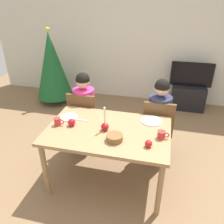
# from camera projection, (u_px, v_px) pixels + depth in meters

# --- Properties ---
(ground_plane) EXTENTS (7.68, 7.68, 0.00)m
(ground_plane) POSITION_uv_depth(u_px,v_px,m) (108.00, 178.00, 2.97)
(ground_plane) COLOR brown
(back_wall) EXTENTS (6.40, 0.10, 2.60)m
(back_wall) POSITION_uv_depth(u_px,v_px,m) (140.00, 37.00, 4.57)
(back_wall) COLOR beige
(back_wall) RESTS_ON ground
(dining_table) EXTENTS (1.40, 0.90, 0.75)m
(dining_table) POSITION_uv_depth(u_px,v_px,m) (108.00, 135.00, 2.66)
(dining_table) COLOR #99754C
(dining_table) RESTS_ON ground
(chair_left) EXTENTS (0.40, 0.40, 0.90)m
(chair_left) POSITION_uv_depth(u_px,v_px,m) (84.00, 117.00, 3.35)
(chair_left) COLOR brown
(chair_left) RESTS_ON ground
(chair_right) EXTENTS (0.40, 0.40, 0.90)m
(chair_right) POSITION_uv_depth(u_px,v_px,m) (158.00, 126.00, 3.14)
(chair_right) COLOR brown
(chair_right) RESTS_ON ground
(person_left_child) EXTENTS (0.30, 0.30, 1.17)m
(person_left_child) POSITION_uv_depth(u_px,v_px,m) (85.00, 112.00, 3.35)
(person_left_child) COLOR #33384C
(person_left_child) RESTS_ON ground
(person_right_child) EXTENTS (0.30, 0.30, 1.17)m
(person_right_child) POSITION_uv_depth(u_px,v_px,m) (158.00, 121.00, 3.14)
(person_right_child) COLOR #33384C
(person_right_child) RESTS_ON ground
(tv_stand) EXTENTS (0.64, 0.40, 0.48)m
(tv_stand) POSITION_uv_depth(u_px,v_px,m) (188.00, 97.00, 4.61)
(tv_stand) COLOR black
(tv_stand) RESTS_ON ground
(tv) EXTENTS (0.79, 0.05, 0.46)m
(tv) POSITION_uv_depth(u_px,v_px,m) (192.00, 74.00, 4.38)
(tv) COLOR black
(tv) RESTS_ON tv_stand
(christmas_tree) EXTENTS (0.73, 0.73, 1.53)m
(christmas_tree) POSITION_uv_depth(u_px,v_px,m) (52.00, 65.00, 4.60)
(christmas_tree) COLOR brown
(christmas_tree) RESTS_ON ground
(candle_centerpiece) EXTENTS (0.09, 0.09, 0.29)m
(candle_centerpiece) POSITION_uv_depth(u_px,v_px,m) (105.00, 125.00, 2.57)
(candle_centerpiece) COLOR red
(candle_centerpiece) RESTS_ON dining_table
(plate_left) EXTENTS (0.21, 0.21, 0.01)m
(plate_left) POSITION_uv_depth(u_px,v_px,m) (69.00, 117.00, 2.85)
(plate_left) COLOR white
(plate_left) RESTS_ON dining_table
(plate_right) EXTENTS (0.26, 0.26, 0.01)m
(plate_right) POSITION_uv_depth(u_px,v_px,m) (151.00, 121.00, 2.77)
(plate_right) COLOR silver
(plate_right) RESTS_ON dining_table
(mug_left) EXTENTS (0.12, 0.08, 0.09)m
(mug_left) POSITION_uv_depth(u_px,v_px,m) (58.00, 121.00, 2.68)
(mug_left) COLOR #B72D2D
(mug_left) RESTS_ON dining_table
(mug_right) EXTENTS (0.13, 0.08, 0.09)m
(mug_right) POSITION_uv_depth(u_px,v_px,m) (162.00, 135.00, 2.44)
(mug_right) COLOR #B72D2D
(mug_right) RESTS_ON dining_table
(fork_left) EXTENTS (0.18, 0.01, 0.01)m
(fork_left) POSITION_uv_depth(u_px,v_px,m) (80.00, 120.00, 2.79)
(fork_left) COLOR silver
(fork_left) RESTS_ON dining_table
(bowl_walnuts) EXTENTS (0.18, 0.18, 0.07)m
(bowl_walnuts) POSITION_uv_depth(u_px,v_px,m) (115.00, 138.00, 2.41)
(bowl_walnuts) COLOR brown
(bowl_walnuts) RESTS_ON dining_table
(apple_near_candle) EXTENTS (0.08, 0.08, 0.08)m
(apple_near_candle) POSITION_uv_depth(u_px,v_px,m) (149.00, 144.00, 2.31)
(apple_near_candle) COLOR red
(apple_near_candle) RESTS_ON dining_table
(apple_by_left_plate) EXTENTS (0.09, 0.09, 0.09)m
(apple_by_left_plate) POSITION_uv_depth(u_px,v_px,m) (72.00, 122.00, 2.67)
(apple_by_left_plate) COLOR red
(apple_by_left_plate) RESTS_ON dining_table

